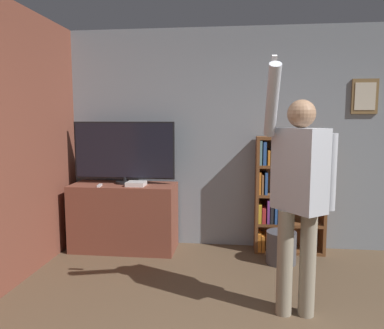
% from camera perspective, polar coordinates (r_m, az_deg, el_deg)
% --- Properties ---
extents(wall_back, '(6.92, 0.09, 2.70)m').
position_cam_1_polar(wall_back, '(4.70, 11.36, 3.81)').
color(wall_back, gray).
rests_on(wall_back, ground_plane).
extents(wall_side_brick, '(0.06, 4.40, 2.70)m').
position_cam_1_polar(wall_side_brick, '(3.88, -26.27, 2.55)').
color(wall_side_brick, brown).
rests_on(wall_side_brick, ground_plane).
extents(tv_ledge, '(1.26, 0.53, 0.81)m').
position_cam_1_polar(tv_ledge, '(4.70, -10.29, -7.86)').
color(tv_ledge, brown).
rests_on(tv_ledge, ground_plane).
extents(television, '(1.24, 0.22, 0.75)m').
position_cam_1_polar(television, '(4.62, -10.30, 1.95)').
color(television, black).
rests_on(television, tv_ledge).
extents(game_console, '(0.22, 0.20, 0.05)m').
position_cam_1_polar(game_console, '(4.48, -8.51, -2.92)').
color(game_console, white).
rests_on(game_console, tv_ledge).
extents(remote_loose, '(0.06, 0.14, 0.02)m').
position_cam_1_polar(remote_loose, '(4.52, -13.90, -3.12)').
color(remote_loose, white).
rests_on(remote_loose, tv_ledge).
extents(bookshelf, '(0.82, 0.28, 1.39)m').
position_cam_1_polar(bookshelf, '(4.63, 13.77, -4.46)').
color(bookshelf, brown).
rests_on(bookshelf, ground_plane).
extents(person, '(0.56, 0.56, 2.06)m').
position_cam_1_polar(person, '(3.07, 15.99, -3.38)').
color(person, gray).
rests_on(person, ground_plane).
extents(waste_bin, '(0.33, 0.33, 0.36)m').
position_cam_1_polar(waste_bin, '(4.38, 13.42, -12.18)').
color(waste_bin, '#4C4C51').
rests_on(waste_bin, ground_plane).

